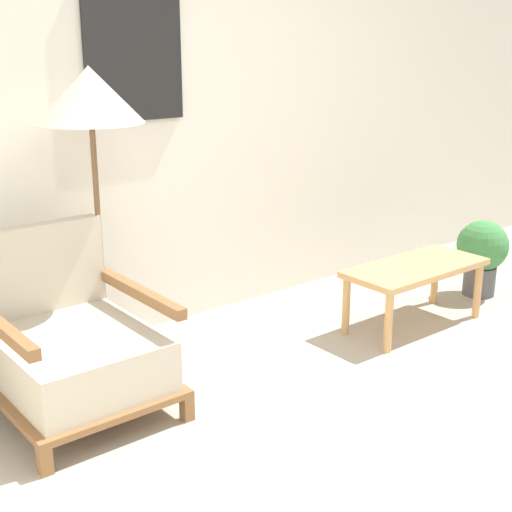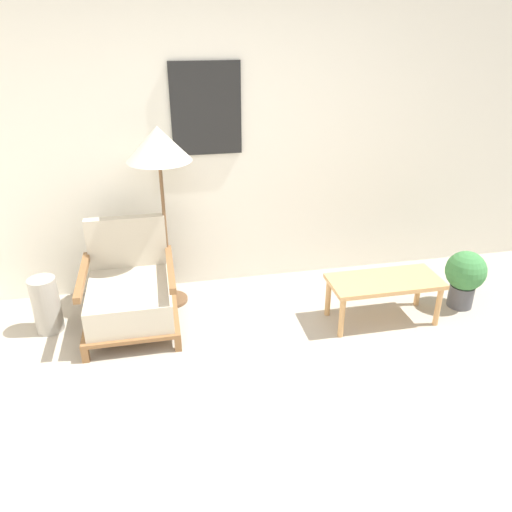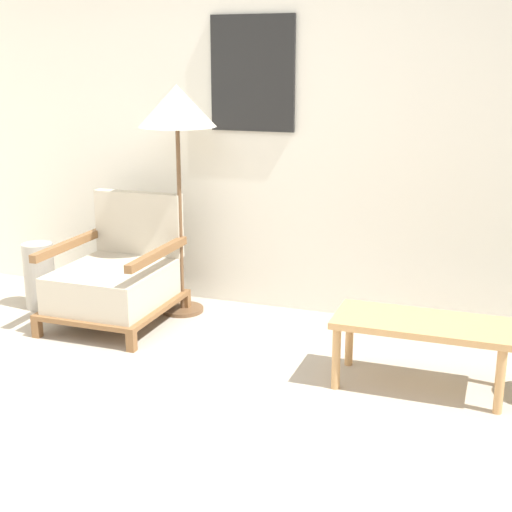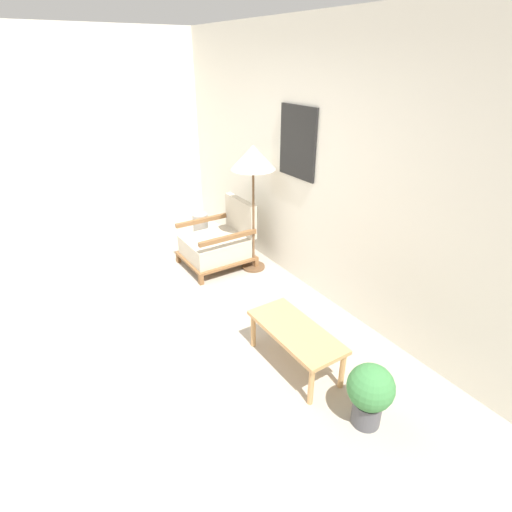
% 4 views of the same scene
% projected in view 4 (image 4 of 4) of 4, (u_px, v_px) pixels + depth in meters
% --- Properties ---
extents(ground_plane, '(14.00, 14.00, 0.00)m').
position_uv_depth(ground_plane, '(106.00, 346.00, 3.60)').
color(ground_plane, '#A89E8E').
extents(wall_back, '(8.00, 0.09, 2.70)m').
position_uv_depth(wall_back, '(308.00, 164.00, 4.07)').
color(wall_back, silver).
rests_on(wall_back, ground_plane).
extents(wall_left, '(0.06, 8.00, 2.70)m').
position_uv_depth(wall_left, '(76.00, 141.00, 5.18)').
color(wall_left, silver).
rests_on(wall_left, ground_plane).
extents(armchair, '(0.70, 0.79, 0.79)m').
position_uv_depth(armchair, '(219.00, 243.00, 4.88)').
color(armchair, brown).
rests_on(armchair, ground_plane).
extents(floor_lamp, '(0.50, 0.50, 1.49)m').
position_uv_depth(floor_lamp, '(253.00, 162.00, 4.33)').
color(floor_lamp, brown).
rests_on(floor_lamp, ground_plane).
extents(coffee_table, '(0.88, 0.39, 0.37)m').
position_uv_depth(coffee_table, '(296.00, 334.00, 3.24)').
color(coffee_table, tan).
rests_on(coffee_table, ground_plane).
extents(vase, '(0.21, 0.21, 0.45)m').
position_uv_depth(vase, '(201.00, 230.00, 5.42)').
color(vase, '#9E998E').
rests_on(vase, ground_plane).
extents(potted_plant, '(0.33, 0.33, 0.50)m').
position_uv_depth(potted_plant, '(370.00, 392.00, 2.73)').
color(potted_plant, '#4C4C51').
rests_on(potted_plant, ground_plane).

